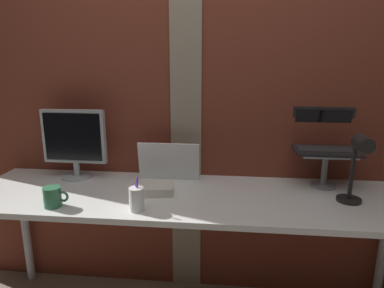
# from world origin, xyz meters

# --- Properties ---
(brick_wall_back) EXTENTS (3.46, 0.16, 2.37)m
(brick_wall_back) POSITION_xyz_m (0.00, 0.39, 1.19)
(brick_wall_back) COLOR brown
(brick_wall_back) RESTS_ON ground_plane
(desk) EXTENTS (2.38, 0.63, 0.77)m
(desk) POSITION_xyz_m (-0.02, 0.02, 0.70)
(desk) COLOR white
(desk) RESTS_ON ground_plane
(monitor) EXTENTS (0.38, 0.18, 0.41)m
(monitor) POSITION_xyz_m (-0.72, 0.21, 1.00)
(monitor) COLOR #ADB2B7
(monitor) RESTS_ON desk
(laptop_stand) EXTENTS (0.28, 0.22, 0.20)m
(laptop_stand) POSITION_xyz_m (0.71, 0.22, 0.91)
(laptop_stand) COLOR gray
(laptop_stand) RESTS_ON desk
(laptop) EXTENTS (0.34, 0.26, 0.23)m
(laptop) POSITION_xyz_m (0.71, 0.28, 1.04)
(laptop) COLOR black
(laptop) RESTS_ON laptop_stand
(whiteboard_panel) EXTENTS (0.36, 0.05, 0.23)m
(whiteboard_panel) POSITION_xyz_m (-0.16, 0.23, 0.89)
(whiteboard_panel) COLOR white
(whiteboard_panel) RESTS_ON desk
(desk_lamp) EXTENTS (0.12, 0.20, 0.36)m
(desk_lamp) POSITION_xyz_m (0.79, -0.04, 1.00)
(desk_lamp) COLOR black
(desk_lamp) RESTS_ON desk
(pen_cup) EXTENTS (0.07, 0.07, 0.17)m
(pen_cup) POSITION_xyz_m (-0.24, -0.20, 0.83)
(pen_cup) COLOR white
(pen_cup) RESTS_ON desk
(coffee_mug) EXTENTS (0.12, 0.08, 0.10)m
(coffee_mug) POSITION_xyz_m (-0.66, -0.20, 0.82)
(coffee_mug) COLOR #33724C
(coffee_mug) RESTS_ON desk
(paper_clutter_stack) EXTENTS (0.22, 0.16, 0.05)m
(paper_clutter_stack) POSITION_xyz_m (-0.21, 0.02, 0.80)
(paper_clutter_stack) COLOR silver
(paper_clutter_stack) RESTS_ON desk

